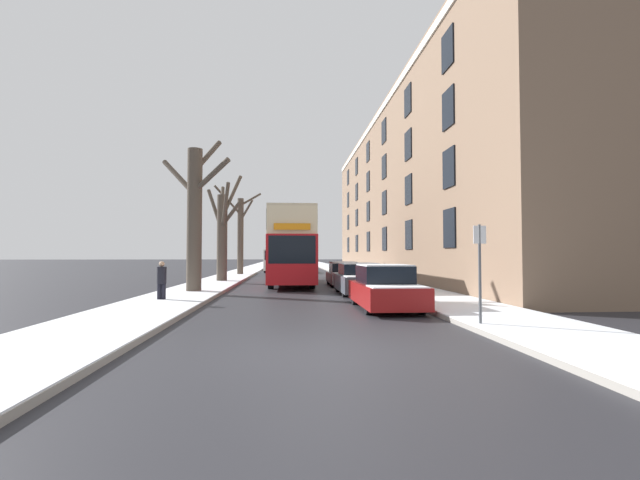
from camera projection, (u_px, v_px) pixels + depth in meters
ground_plane at (324, 352)px, 8.07m from camera, size 320.00×320.00×0.00m
sidewalk_left at (256, 267)px, 60.51m from camera, size 3.02×130.00×0.16m
sidewalk_right at (329, 267)px, 61.28m from camera, size 3.02×130.00×0.16m
terrace_facade_right at (428, 195)px, 36.45m from camera, size 9.10×44.99×13.85m
bare_tree_left_0 at (195, 215)px, 19.99m from camera, size 3.81×3.05×7.50m
bare_tree_left_1 at (223, 231)px, 27.83m from camera, size 2.52×3.27×7.17m
bare_tree_left_2 at (240, 233)px, 37.21m from camera, size 3.93×2.03×7.72m
double_decker_bus at (291, 244)px, 26.36m from camera, size 2.60×11.07×4.39m
parked_car_0 at (385, 288)px, 14.49m from camera, size 1.88×4.42×1.50m
parked_car_1 at (359, 280)px, 19.86m from camera, size 1.89×4.37×1.45m
parked_car_2 at (343, 275)px, 25.40m from camera, size 1.74×4.10×1.42m
oncoming_van at (274, 260)px, 44.95m from camera, size 2.04×5.10×2.35m
pedestrian_left_sidewalk at (162, 280)px, 16.07m from camera, size 0.35×0.35×1.58m
street_sign_post at (480, 269)px, 10.45m from camera, size 0.32×0.07×2.58m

